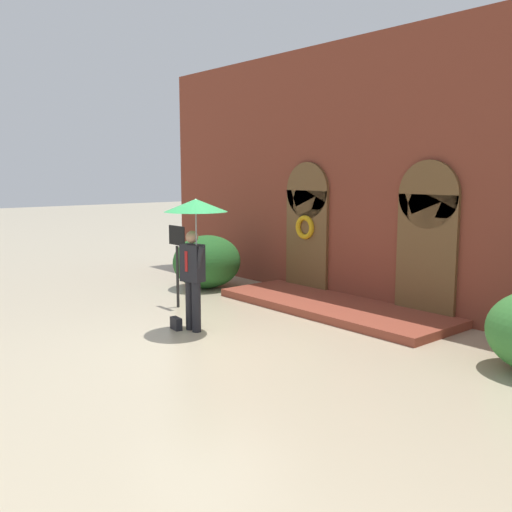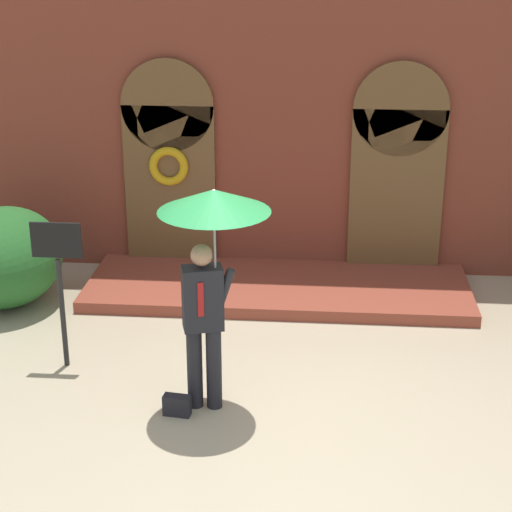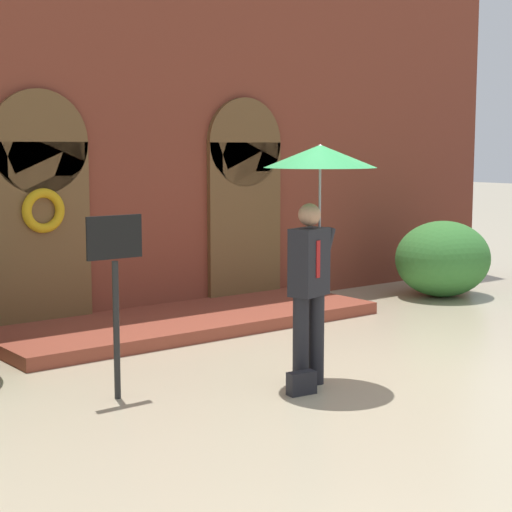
# 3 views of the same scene
# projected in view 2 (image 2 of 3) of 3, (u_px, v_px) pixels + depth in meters

# --- Properties ---
(ground_plane) EXTENTS (80.00, 80.00, 0.00)m
(ground_plane) POSITION_uv_depth(u_px,v_px,m) (260.00, 409.00, 8.88)
(ground_plane) COLOR tan
(building_facade) EXTENTS (14.00, 2.30, 5.60)m
(building_facade) POSITION_uv_depth(u_px,v_px,m) (284.00, 84.00, 11.80)
(building_facade) COLOR brown
(building_facade) RESTS_ON ground
(person_with_umbrella) EXTENTS (1.10, 1.10, 2.36)m
(person_with_umbrella) POSITION_uv_depth(u_px,v_px,m) (211.00, 234.00, 8.26)
(person_with_umbrella) COLOR black
(person_with_umbrella) RESTS_ON ground
(handbag) EXTENTS (0.29, 0.16, 0.22)m
(handbag) POSITION_uv_depth(u_px,v_px,m) (177.00, 405.00, 8.74)
(handbag) COLOR black
(handbag) RESTS_ON ground
(sign_post) EXTENTS (0.56, 0.06, 1.72)m
(sign_post) POSITION_uv_depth(u_px,v_px,m) (59.00, 271.00, 9.38)
(sign_post) COLOR black
(sign_post) RESTS_ON ground
(shrub_left) EXTENTS (1.50, 1.73, 1.30)m
(shrub_left) POSITION_uv_depth(u_px,v_px,m) (4.00, 257.00, 11.21)
(shrub_left) COLOR #235B23
(shrub_left) RESTS_ON ground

